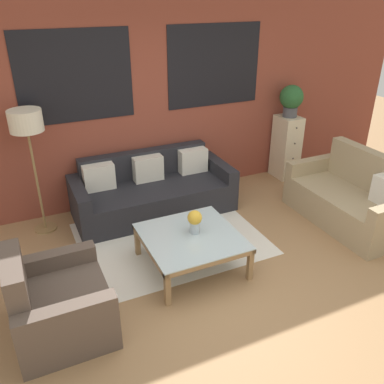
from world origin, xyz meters
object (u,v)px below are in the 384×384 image
settee_vintage (351,200)px  flower_vase (195,220)px  couch_dark (153,192)px  floor_lamp (27,127)px  drawer_cabinet (286,147)px  coffee_table (191,240)px  armchair_corner (58,305)px  potted_plant (291,99)px

settee_vintage → flower_vase: settee_vintage is taller
couch_dark → flower_vase: (0.01, -1.33, 0.26)m
couch_dark → floor_lamp: bearing=175.2°
drawer_cabinet → flower_vase: (-2.33, -1.54, 0.05)m
coffee_table → settee_vintage: bearing=0.5°
couch_dark → floor_lamp: size_ratio=1.37×
settee_vintage → coffee_table: size_ratio=1.60×
armchair_corner → flower_vase: 1.59m
potted_plant → couch_dark: bearing=-174.9°
coffee_table → armchair_corner: bearing=-166.3°
couch_dark → settee_vintage: 2.61m
armchair_corner → flower_vase: bearing=14.6°
potted_plant → flower_vase: potted_plant is taller
couch_dark → drawer_cabinet: bearing=5.1°
drawer_cabinet → flower_vase: 2.80m
potted_plant → floor_lamp: bearing=-178.6°
drawer_cabinet → potted_plant: 0.77m
coffee_table → floor_lamp: bearing=132.5°
potted_plant → settee_vintage: bearing=-94.1°
armchair_corner → drawer_cabinet: 4.31m
settee_vintage → flower_vase: size_ratio=6.07×
armchair_corner → coffee_table: 1.49m
coffee_table → flower_vase: size_ratio=3.80×
couch_dark → armchair_corner: bearing=-131.1°
armchair_corner → coffee_table: (1.45, 0.35, 0.07)m
coffee_table → drawer_cabinet: 2.87m
armchair_corner → potted_plant: bearing=26.7°
armchair_corner → potted_plant: potted_plant is taller
armchair_corner → flower_vase: (1.51, 0.39, 0.27)m
couch_dark → flower_vase: couch_dark is taller
armchair_corner → flower_vase: size_ratio=3.50×
floor_lamp → coffee_table: bearing=-47.5°
couch_dark → potted_plant: potted_plant is taller
coffee_table → flower_vase: 0.22m
armchair_corner → flower_vase: armchair_corner is taller
drawer_cabinet → potted_plant: potted_plant is taller
potted_plant → flower_vase: (-2.33, -1.54, -0.72)m
settee_vintage → armchair_corner: settee_vintage is taller
drawer_cabinet → couch_dark: bearing=-174.9°
potted_plant → flower_vase: 2.89m
floor_lamp → drawer_cabinet: floor_lamp is taller
armchair_corner → couch_dark: bearing=48.9°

